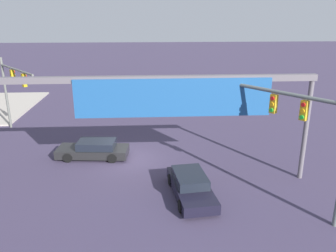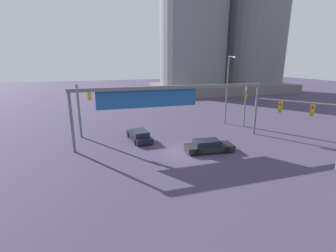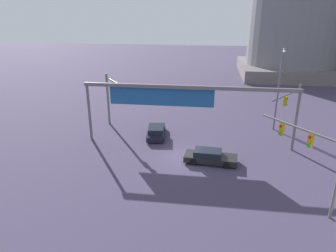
# 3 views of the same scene
# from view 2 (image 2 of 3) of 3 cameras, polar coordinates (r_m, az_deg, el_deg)

# --- Properties ---
(ground_plane) EXTENTS (194.45, 194.45, 0.00)m
(ground_plane) POSITION_cam_2_polar(r_m,az_deg,el_deg) (23.94, 3.96, -6.19)
(ground_plane) COLOR #403751
(traffic_signal_near_corner) EXTENTS (4.25, 5.37, 5.99)m
(traffic_signal_near_corner) POSITION_cam_2_polar(r_m,az_deg,el_deg) (23.21, 31.92, 1.58)
(traffic_signal_near_corner) COLOR #62655E
(traffic_signal_near_corner) RESTS_ON ground
(traffic_signal_opposite_side) EXTENTS (3.73, 5.12, 5.93)m
(traffic_signal_opposite_side) POSITION_cam_2_polar(r_m,az_deg,el_deg) (32.49, 18.02, 6.17)
(traffic_signal_opposite_side) COLOR slate
(traffic_signal_opposite_side) RESTS_ON ground
(traffic_signal_cross_street) EXTENTS (3.79, 4.88, 6.21)m
(traffic_signal_cross_street) POSITION_cam_2_polar(r_m,az_deg,el_deg) (28.07, -18.99, 5.24)
(traffic_signal_cross_street) COLOR slate
(traffic_signal_cross_street) RESTS_ON ground
(streetlamp_curved_arm) EXTENTS (0.57, 2.18, 9.44)m
(streetlamp_curved_arm) POSITION_cam_2_polar(r_m,az_deg,el_deg) (34.47, 14.07, 9.16)
(streetlamp_curved_arm) COLOR #5E5967
(streetlamp_curved_arm) RESTS_ON ground
(overhead_sign_gantry) EXTENTS (21.25, 0.43, 6.25)m
(overhead_sign_gantry) POSITION_cam_2_polar(r_m,az_deg,el_deg) (25.35, -0.51, 7.21)
(overhead_sign_gantry) COLOR #615C61
(overhead_sign_gantry) RESTS_ON ground
(sedan_car_approaching) EXTENTS (4.90, 2.25, 1.21)m
(sedan_car_approaching) POSITION_cam_2_polar(r_m,az_deg,el_deg) (24.13, 9.66, -4.74)
(sedan_car_approaching) COLOR black
(sedan_car_approaching) RESTS_ON ground
(sedan_car_waiting_far) EXTENTS (2.35, 4.83, 1.21)m
(sedan_car_waiting_far) POSITION_cam_2_polar(r_m,az_deg,el_deg) (27.31, -6.88, -2.25)
(sedan_car_waiting_far) COLOR black
(sedan_car_waiting_far) RESTS_ON ground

